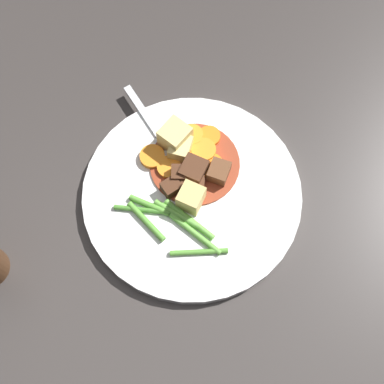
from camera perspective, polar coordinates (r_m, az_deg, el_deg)
The scene contains 26 objects.
ground_plane at distance 0.69m, azimuth 0.00°, elevation -0.46°, with size 3.00×3.00×0.00m, color #383330.
dinner_plate at distance 0.69m, azimuth 0.00°, elevation -0.23°, with size 0.29×0.29×0.01m, color white.
stew_sauce at distance 0.70m, azimuth -0.04°, elevation 3.14°, with size 0.12×0.12×0.00m, color #93381E.
carrot_slice_0 at distance 0.71m, azimuth 1.87°, elevation 6.00°, with size 0.03×0.03×0.01m, color orange.
carrot_slice_1 at distance 0.70m, azimuth -4.33°, elevation 3.84°, with size 0.03×0.03×0.01m, color orange.
carrot_slice_2 at distance 0.69m, azimuth 0.49°, elevation 3.34°, with size 0.03×0.03×0.01m, color orange.
carrot_slice_3 at distance 0.70m, azimuth 1.24°, elevation 4.48°, with size 0.03×0.03×0.01m, color orange.
carrot_slice_4 at distance 0.69m, azimuth -2.51°, elevation 2.68°, with size 0.03×0.03×0.01m, color orange.
carrot_slice_5 at distance 0.69m, azimuth 2.03°, elevation 2.86°, with size 0.03×0.03×0.01m, color orange.
carrot_slice_6 at distance 0.71m, azimuth -0.01°, elevation 6.08°, with size 0.03×0.03×0.01m, color orange.
potato_chunk_0 at distance 0.66m, azimuth -0.11°, elevation -0.63°, with size 0.03×0.03×0.03m, color #DBBC6B.
potato_chunk_1 at distance 0.69m, azimuth -1.85°, elevation 6.00°, with size 0.03×0.04×0.04m, color #E5CC7A.
potato_chunk_2 at distance 0.69m, azimuth -1.26°, elevation 4.74°, with size 0.03×0.03×0.03m, color #E5CC7A.
meat_chunk_0 at distance 0.68m, azimuth -1.43°, elevation 1.90°, with size 0.02×0.02×0.02m, color #4C2B19.
meat_chunk_1 at distance 0.67m, azimuth 0.13°, elevation 0.80°, with size 0.03×0.02×0.02m, color #4C2B19.
meat_chunk_2 at distance 0.67m, azimuth -2.27°, elevation 0.38°, with size 0.02×0.02×0.02m, color #4C2B19.
meat_chunk_3 at distance 0.68m, azimuth 0.39°, elevation 2.31°, with size 0.03×0.03×0.03m, color #4C2B19.
meat_chunk_4 at distance 0.68m, azimuth 2.93°, elevation 2.18°, with size 0.03×0.03×0.02m, color brown.
green_bean_0 at distance 0.66m, azimuth 0.35°, elevation -4.55°, with size 0.01×0.01×0.08m, color #66AD42.
green_bean_1 at distance 0.67m, azimuth -1.69°, elevation -2.42°, with size 0.01×0.01×0.06m, color #66AD42.
green_bean_2 at distance 0.65m, azimuth 0.76°, elevation -6.53°, with size 0.01×0.01×0.07m, color #599E38.
green_bean_3 at distance 0.66m, azimuth -0.51°, elevation -2.96°, with size 0.01×0.01×0.08m, color #66AD42.
green_bean_4 at distance 0.67m, azimuth -4.98°, elevation -1.98°, with size 0.01×0.01×0.08m, color #4C8E33.
green_bean_5 at distance 0.66m, azimuth -5.00°, elevation -3.21°, with size 0.01×0.01×0.07m, color #599E38.
green_bean_6 at distance 0.67m, azimuth -4.63°, elevation -1.46°, with size 0.01×0.01×0.06m, color #599E38.
fork at distance 0.71m, azimuth -3.47°, elevation 5.96°, with size 0.15×0.12×0.00m.
Camera 1 is at (-0.26, -0.02, 0.64)m, focal length 49.12 mm.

